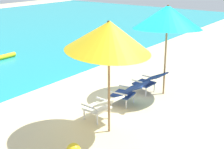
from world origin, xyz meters
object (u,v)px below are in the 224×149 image
lounge_chair_right (149,80)px  beach_umbrella_right (168,17)px  beach_umbrella_left (109,36)px  lounge_chair_center (129,91)px  lounge_chair_left (102,105)px

lounge_chair_right → beach_umbrella_right: bearing=-52.2°
lounge_chair_right → beach_umbrella_left: (-2.41, -0.40, 1.70)m
lounge_chair_right → lounge_chair_center: bearing=179.4°
lounge_chair_center → beach_umbrella_left: 2.24m
beach_umbrella_left → beach_umbrella_right: (2.66, 0.08, 0.06)m
beach_umbrella_right → lounge_chair_left: bearing=171.9°
lounge_chair_center → beach_umbrella_left: bearing=-163.5°
lounge_chair_right → beach_umbrella_right: beach_umbrella_right is taller
beach_umbrella_right → lounge_chair_center: bearing=165.3°
lounge_chair_right → beach_umbrella_left: beach_umbrella_left is taller
lounge_chair_left → lounge_chair_center: (1.09, -0.00, 0.00)m
lounge_chair_left → beach_umbrella_right: (2.36, -0.34, 1.77)m
lounge_chair_right → beach_umbrella_right: 1.81m
lounge_chair_center → beach_umbrella_right: size_ratio=0.36×
lounge_chair_left → lounge_chair_center: same height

